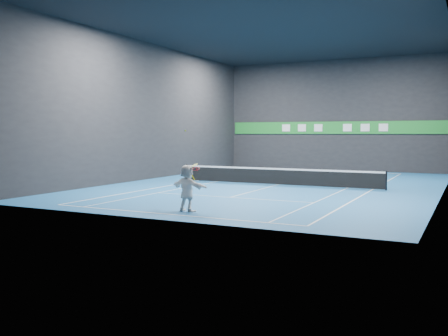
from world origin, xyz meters
The scene contains 20 objects.
ground centered at (0.00, 0.00, 0.00)m, with size 26.00×26.00×0.00m, color #1B5B97.
ceiling centered at (0.00, 0.00, 9.00)m, with size 26.00×26.00×0.00m, color black.
wall_back centered at (0.00, 13.00, 4.50)m, with size 18.00×0.10×9.00m, color black.
wall_front centered at (0.00, -13.00, 4.50)m, with size 18.00×0.10×9.00m, color black.
wall_left centered at (-9.00, 0.00, 4.50)m, with size 0.10×26.00×9.00m, color black.
wall_right centered at (9.00, 0.00, 4.50)m, with size 0.10×26.00×9.00m, color black.
baseline_near centered at (0.00, -11.89, 0.00)m, with size 10.98×0.08×0.01m, color white.
baseline_far centered at (0.00, 11.89, 0.00)m, with size 10.98×0.08×0.01m, color white.
sideline_doubles_left centered at (-5.49, 0.00, 0.00)m, with size 0.08×23.78×0.01m, color white.
sideline_doubles_right centered at (5.49, 0.00, 0.00)m, with size 0.08×23.78×0.01m, color white.
sideline_singles_left centered at (-4.11, 0.00, 0.00)m, with size 0.06×23.78×0.01m, color white.
sideline_singles_right centered at (4.11, 0.00, 0.00)m, with size 0.06×23.78×0.01m, color white.
service_line_near centered at (0.00, -6.40, 0.00)m, with size 8.23×0.06×0.01m, color white.
service_line_far centered at (0.00, 6.40, 0.00)m, with size 8.23×0.06×0.01m, color white.
center_service_line centered at (0.00, 0.00, 0.00)m, with size 0.06×12.80×0.01m, color white.
player centered at (0.35, -10.95, 0.92)m, with size 1.70×0.54×1.83m, color white.
tennis_ball centered at (0.15, -10.74, 3.15)m, with size 0.06×0.06×0.06m, color #ADD824.
tennis_net centered at (0.00, 0.00, 0.54)m, with size 12.50×0.10×1.07m.
sponsor_banner centered at (0.00, 12.93, 3.50)m, with size 17.64×0.11×1.00m.
tennis_racket centered at (0.70, -10.91, 1.65)m, with size 0.44×0.39×0.67m.
Camera 1 is at (10.27, -27.62, 3.05)m, focal length 40.00 mm.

